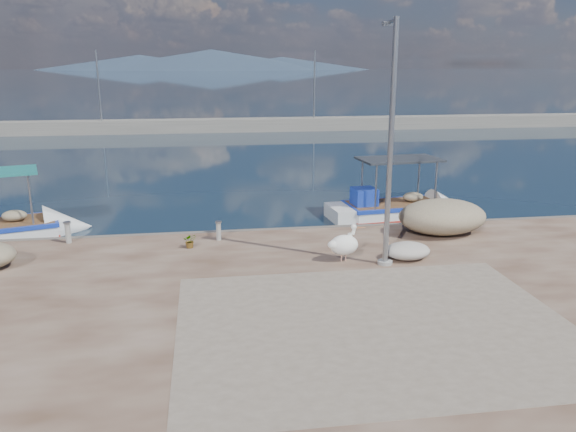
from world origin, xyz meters
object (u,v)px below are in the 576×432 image
Objects in this scene: pelican at (345,244)px; lamp_post at (390,154)px; bollard_near at (219,230)px; boat_right at (395,211)px.

lamp_post is at bearing -30.41° from pelican.
lamp_post is at bearing -32.49° from bollard_near.
pelican is at bearing -126.64° from boat_right.
lamp_post is 6.44m from bollard_near.
boat_right is 8.50m from bollard_near.
lamp_post is at bearing -117.42° from boat_right.
bollard_near is at bearing -159.05° from boat_right.
pelican reaches higher than bollard_near.
lamp_post reaches higher than pelican.
pelican is (-3.88, -6.51, 0.81)m from boat_right.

